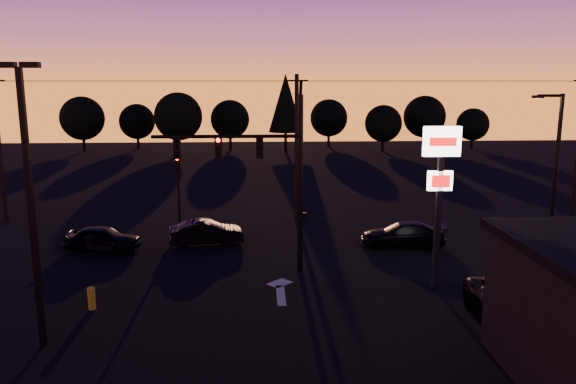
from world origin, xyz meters
name	(u,v)px	position (x,y,z in m)	size (l,w,h in m)	color
ground	(269,305)	(0.00, 0.00, 0.00)	(120.00, 120.00, 0.00)	black
lane_arrow	(280,289)	(0.50, 1.67, 0.01)	(1.20, 3.10, 0.01)	beige
traffic_signal_mast	(264,165)	(-0.10, 3.99, 4.94)	(6.79, 0.52, 8.58)	black
secondary_signal	(178,182)	(-5.00, 11.49, 2.86)	(0.30, 0.31, 4.35)	black
parking_lot_light	(30,189)	(-7.50, -3.00, 5.27)	(1.25, 0.30, 9.14)	black
pylon_sign	(440,173)	(7.00, 1.50, 4.91)	(1.50, 0.28, 6.80)	black
streetlight	(554,169)	(13.91, 5.50, 4.42)	(1.55, 0.35, 8.00)	black
utility_pole_1	(297,146)	(2.00, 14.00, 4.59)	(1.40, 0.26, 9.00)	black
power_wires	(297,81)	(2.00, 14.00, 8.57)	(36.00, 1.22, 0.07)	black
bollard	(92,299)	(-6.77, -0.03, 0.43)	(0.29, 0.29, 0.86)	yellow
tree_0	(82,118)	(-22.00, 50.00, 4.06)	(5.36, 5.36, 6.74)	black
tree_1	(137,122)	(-16.00, 53.00, 3.43)	(4.54, 4.54, 5.71)	black
tree_2	(178,117)	(-10.00, 48.00, 4.37)	(5.77, 5.78, 7.26)	black
tree_3	(230,119)	(-4.00, 52.00, 3.75)	(4.95, 4.95, 6.22)	black
tree_4	(286,103)	(3.00, 49.00, 5.93)	(4.18, 4.18, 9.50)	black
tree_5	(329,118)	(9.00, 54.00, 3.75)	(4.95, 4.95, 6.22)	black
tree_6	(383,124)	(15.00, 48.00, 3.43)	(4.54, 4.54, 5.71)	black
tree_7	(425,117)	(21.00, 51.00, 4.06)	(5.36, 5.36, 6.74)	black
tree_8	(473,124)	(27.00, 50.00, 3.12)	(4.12, 4.12, 5.19)	black
car_left	(103,238)	(-8.39, 7.62, 0.65)	(1.53, 3.81, 1.30)	black
car_mid	(206,232)	(-3.19, 8.55, 0.64)	(1.37, 3.92, 1.29)	black
car_right	(403,235)	(7.18, 7.58, 0.64)	(1.79, 4.40, 1.28)	black
suv_parked	(518,310)	(8.61, -2.70, 0.77)	(2.56, 5.55, 1.54)	black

